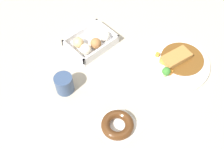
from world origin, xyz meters
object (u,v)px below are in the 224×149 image
donut_box (91,43)px  chocolate_ring_donut (117,125)px  coffee_mug (64,84)px  curry_plate (174,62)px

donut_box → chocolate_ring_donut: bearing=-117.2°
chocolate_ring_donut → coffee_mug: (-0.04, 0.25, 0.02)m
donut_box → chocolate_ring_donut: donut_box is taller
curry_plate → donut_box: size_ratio=1.47×
curry_plate → donut_box: curry_plate is taller
chocolate_ring_donut → curry_plate: bearing=6.8°
chocolate_ring_donut → coffee_mug: coffee_mug is taller
curry_plate → coffee_mug: coffee_mug is taller
donut_box → coffee_mug: (-0.22, -0.10, 0.01)m
donut_box → coffee_mug: size_ratio=2.61×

